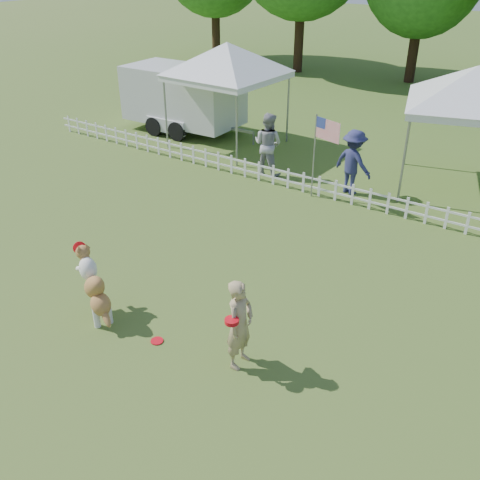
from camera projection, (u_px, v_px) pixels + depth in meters
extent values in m
plane|color=#3B611E|center=(157.00, 328.00, 9.87)|extent=(120.00, 120.00, 0.00)
imported|color=tan|center=(240.00, 324.00, 8.65)|extent=(0.42, 0.61, 1.62)
cylinder|color=red|center=(157.00, 341.00, 9.52)|extent=(0.27, 0.27, 0.02)
imported|color=#9B9A9F|center=(268.00, 144.00, 16.07)|extent=(0.93, 0.73, 1.90)
imported|color=navy|center=(353.00, 162.00, 14.82)|extent=(1.32, 0.98, 1.83)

